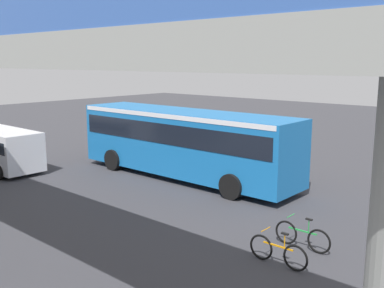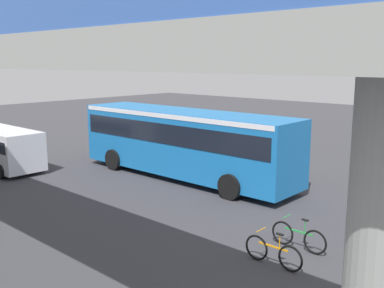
{
  "view_description": "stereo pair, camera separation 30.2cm",
  "coord_description": "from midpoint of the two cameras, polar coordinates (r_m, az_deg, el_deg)",
  "views": [
    {
      "loc": [
        -14.85,
        15.08,
        5.4
      ],
      "look_at": [
        -1.4,
        -0.25,
        1.6
      ],
      "focal_mm": 41.62,
      "sensor_mm": 36.0,
      "label": 1
    },
    {
      "loc": [
        -15.08,
        14.87,
        5.4
      ],
      "look_at": [
        -1.4,
        -0.25,
        1.6
      ],
      "focal_mm": 41.62,
      "sensor_mm": 36.0,
      "label": 2
    }
  ],
  "objects": [
    {
      "name": "parked_van",
      "position": [
        24.16,
        -23.43,
        -0.38
      ],
      "size": [
        4.8,
        2.17,
        2.05
      ],
      "color": "silver",
      "rests_on": "ground"
    },
    {
      "name": "lane_dash_centre",
      "position": [
        26.28,
        -6.1,
        -1.35
      ],
      "size": [
        2.0,
        0.2,
        0.01
      ],
      "primitive_type": "cube",
      "color": "silver",
      "rests_on": "ground"
    },
    {
      "name": "lane_dash_left",
      "position": [
        23.56,
        0.52,
        -2.68
      ],
      "size": [
        2.0,
        0.2,
        0.01
      ],
      "primitive_type": "cube",
      "color": "silver",
      "rests_on": "ground"
    },
    {
      "name": "bicycle_orange",
      "position": [
        12.44,
        10.25,
        -13.46
      ],
      "size": [
        1.77,
        0.44,
        0.96
      ],
      "color": "black",
      "rests_on": "ground"
    },
    {
      "name": "ground",
      "position": [
        21.85,
        -3.6,
        -3.77
      ],
      "size": [
        80.0,
        80.0,
        0.0
      ],
      "primitive_type": "plane",
      "color": "#38383D"
    },
    {
      "name": "lane_dash_leftmost",
      "position": [
        21.24,
        8.74,
        -4.29
      ],
      "size": [
        2.0,
        0.2,
        0.01
      ],
      "primitive_type": "cube",
      "color": "silver",
      "rests_on": "ground"
    },
    {
      "name": "bicycle_green",
      "position": [
        13.6,
        13.31,
        -11.44
      ],
      "size": [
        1.77,
        0.44,
        0.96
      ],
      "color": "black",
      "rests_on": "ground"
    },
    {
      "name": "city_bus",
      "position": [
        20.68,
        -1.47,
        0.76
      ],
      "size": [
        11.54,
        2.85,
        3.15
      ],
      "color": "#196BB7",
      "rests_on": "ground"
    }
  ]
}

